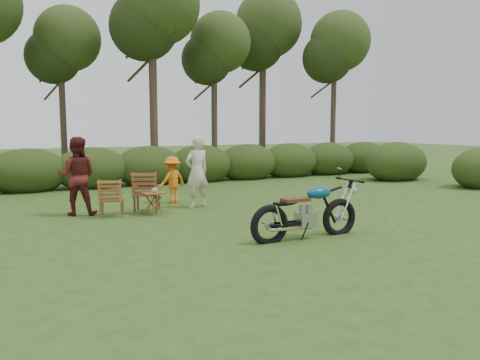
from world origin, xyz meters
name	(u,v)px	position (x,y,z in m)	size (l,w,h in m)	color
ground	(282,236)	(0.00, 0.00, 0.00)	(80.00, 80.00, 0.00)	#284818
tree_line	(155,79)	(0.50, 9.74, 3.81)	(22.52, 11.62, 8.14)	#34281C
motorcycle	(305,238)	(0.31, -0.31, 0.00)	(2.20, 0.84, 1.26)	#0D7AB2
lawn_chair_right	(147,211)	(-1.56, 3.81, 0.00)	(0.67, 0.67, 0.98)	#5C2F17
lawn_chair_left	(112,215)	(-2.47, 3.59, 0.00)	(0.59, 0.59, 0.87)	brown
side_table	(154,204)	(-1.56, 3.24, 0.27)	(0.52, 0.44, 0.53)	brown
cup	(154,190)	(-1.53, 3.24, 0.59)	(0.13, 0.13, 0.11)	beige
adult_a	(197,207)	(-0.25, 3.74, 0.00)	(0.68, 0.44, 1.86)	beige
adult_b	(79,215)	(-3.16, 4.04, 0.00)	(0.90, 0.70, 1.85)	#4E1816
child	(173,203)	(-0.60, 4.69, 0.00)	(0.82, 0.47, 1.27)	orange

